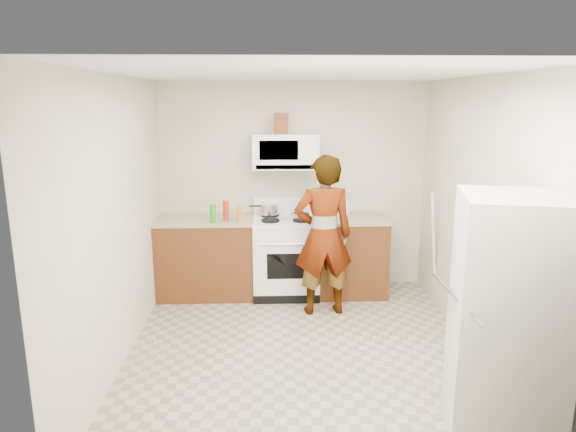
{
  "coord_description": "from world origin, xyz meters",
  "views": [
    {
      "loc": [
        -0.3,
        -4.35,
        2.3
      ],
      "look_at": [
        -0.11,
        0.55,
        1.17
      ],
      "focal_mm": 32.0,
      "sensor_mm": 36.0,
      "label": 1
    }
  ],
  "objects_px": {
    "microwave": "(285,151)",
    "fridge": "(508,320)",
    "kettle": "(345,208)",
    "gas_range": "(286,255)",
    "person": "(323,236)",
    "saucepan": "(269,209)"
  },
  "relations": [
    {
      "from": "fridge",
      "to": "kettle",
      "type": "height_order",
      "value": "fridge"
    },
    {
      "from": "person",
      "to": "fridge",
      "type": "distance_m",
      "value": 2.37
    },
    {
      "from": "kettle",
      "to": "fridge",
      "type": "bearing_deg",
      "value": -72.57
    },
    {
      "from": "kettle",
      "to": "gas_range",
      "type": "bearing_deg",
      "value": -162.65
    },
    {
      "from": "microwave",
      "to": "person",
      "type": "bearing_deg",
      "value": -61.02
    },
    {
      "from": "gas_range",
      "to": "fridge",
      "type": "bearing_deg",
      "value": -62.62
    },
    {
      "from": "fridge",
      "to": "saucepan",
      "type": "height_order",
      "value": "fridge"
    },
    {
      "from": "fridge",
      "to": "saucepan",
      "type": "relative_size",
      "value": 7.84
    },
    {
      "from": "gas_range",
      "to": "kettle",
      "type": "height_order",
      "value": "gas_range"
    },
    {
      "from": "microwave",
      "to": "fridge",
      "type": "distance_m",
      "value": 3.27
    },
    {
      "from": "person",
      "to": "saucepan",
      "type": "xyz_separation_m",
      "value": [
        -0.58,
        0.7,
        0.14
      ]
    },
    {
      "from": "person",
      "to": "kettle",
      "type": "relative_size",
      "value": 10.92
    },
    {
      "from": "gas_range",
      "to": "microwave",
      "type": "xyz_separation_m",
      "value": [
        0.0,
        0.13,
        1.21
      ]
    },
    {
      "from": "fridge",
      "to": "kettle",
      "type": "relative_size",
      "value": 10.68
    },
    {
      "from": "gas_range",
      "to": "person",
      "type": "height_order",
      "value": "person"
    },
    {
      "from": "gas_range",
      "to": "fridge",
      "type": "xyz_separation_m",
      "value": [
        1.4,
        -2.7,
        0.36
      ]
    },
    {
      "from": "fridge",
      "to": "kettle",
      "type": "distance_m",
      "value": 2.96
    },
    {
      "from": "microwave",
      "to": "kettle",
      "type": "bearing_deg",
      "value": 3.34
    },
    {
      "from": "gas_range",
      "to": "saucepan",
      "type": "distance_m",
      "value": 0.58
    },
    {
      "from": "person",
      "to": "fridge",
      "type": "xyz_separation_m",
      "value": [
        1.02,
        -2.14,
        -0.02
      ]
    },
    {
      "from": "microwave",
      "to": "fridge",
      "type": "height_order",
      "value": "microwave"
    },
    {
      "from": "gas_range",
      "to": "saucepan",
      "type": "xyz_separation_m",
      "value": [
        -0.19,
        0.13,
        0.53
      ]
    }
  ]
}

